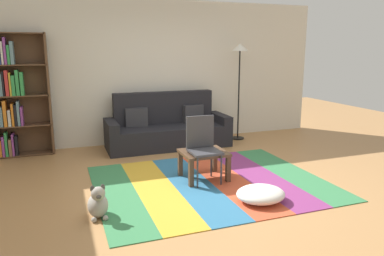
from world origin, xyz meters
name	(u,v)px	position (x,y,z in m)	size (l,w,h in m)	color
ground_plane	(205,182)	(0.00, 0.00, 0.00)	(14.00, 14.00, 0.00)	#B27F4C
back_wall	(156,72)	(0.00, 2.55, 1.35)	(6.80, 0.10, 2.70)	silver
rug	(210,182)	(0.07, -0.04, 0.01)	(3.05, 2.48, 0.01)	#387F4C
couch	(167,129)	(0.07, 2.02, 0.34)	(2.26, 0.80, 1.00)	black
bookshelf	(14,96)	(-2.49, 2.30, 1.03)	(0.90, 0.28, 2.06)	brown
coffee_table	(204,157)	(0.04, 0.13, 0.33)	(0.62, 0.54, 0.39)	#513826
pouf	(261,194)	(0.38, -0.84, 0.10)	(0.59, 0.52, 0.18)	white
dog	(98,203)	(-1.48, -0.58, 0.16)	(0.22, 0.35, 0.40)	#9E998E
standing_lamp	(240,60)	(1.57, 2.08, 1.58)	(0.32, 0.32, 1.89)	black
tv_remote	(200,152)	(-0.02, 0.11, 0.41)	(0.04, 0.15, 0.02)	black
folding_chair	(202,143)	(0.00, 0.09, 0.53)	(0.40, 0.40, 0.90)	#38383D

